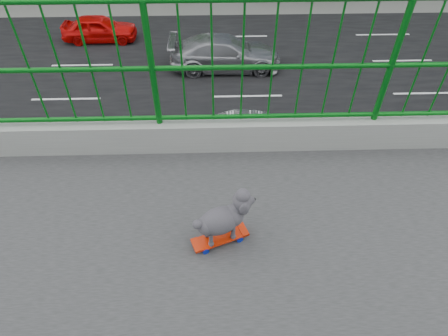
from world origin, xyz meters
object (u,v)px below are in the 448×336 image
at_px(poodle, 223,218).
at_px(car_3, 225,53).
at_px(car_0, 115,208).
at_px(car_1, 232,139).
at_px(skateboard, 220,238).
at_px(car_4, 99,28).

distance_m(poodle, car_3, 16.66).
relative_size(car_0, car_1, 1.02).
distance_m(poodle, car_0, 9.19).
relative_size(poodle, car_0, 0.10).
distance_m(car_1, car_3, 6.40).
bearing_deg(poodle, car_1, 155.91).
bearing_deg(skateboard, car_3, 157.35).
bearing_deg(skateboard, car_0, -172.90).
xyz_separation_m(poodle, car_4, (-18.53, -6.14, -6.61)).
xyz_separation_m(car_0, car_3, (-9.60, 3.55, 0.00)).
xyz_separation_m(skateboard, poodle, (-0.01, 0.02, 0.23)).
height_order(poodle, car_1, poodle).
relative_size(car_1, car_3, 0.83).
distance_m(car_1, car_4, 11.69).
xyz_separation_m(skateboard, car_3, (-15.33, 0.53, -6.27)).
distance_m(skateboard, car_3, 16.58).
bearing_deg(car_3, car_0, 159.71).
bearing_deg(poodle, car_4, 177.68).
bearing_deg(car_4, poodle, -161.65).
bearing_deg(car_4, skateboard, -161.72).
distance_m(skateboard, poodle, 0.23).
distance_m(poodle, car_4, 20.61).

